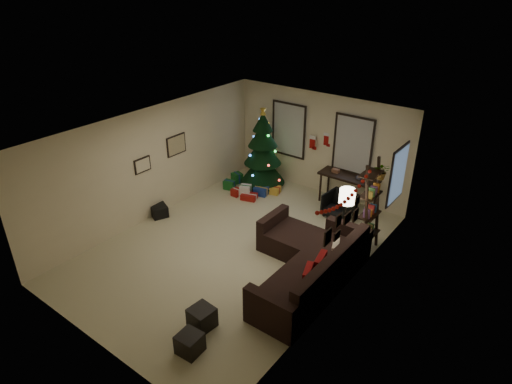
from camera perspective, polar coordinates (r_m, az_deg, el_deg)
floor at (r=9.77m, az=-2.61°, el=-7.14°), size 7.00×7.00×0.00m
ceiling at (r=8.55m, az=-2.99°, el=7.99°), size 7.00×7.00×0.00m
wall_back at (r=11.74m, az=8.22°, el=6.17°), size 5.00×0.00×5.00m
wall_front at (r=7.18m, az=-21.18°, el=-10.33°), size 5.00×0.00×5.00m
wall_left at (r=10.71m, az=-13.17°, el=3.61°), size 0.00×7.00×7.00m
wall_right at (r=7.91m, az=11.36°, el=-5.08°), size 0.00×7.00×7.00m
window_back_left at (r=12.10m, az=4.27°, el=8.03°), size 1.05×0.06×1.50m
window_back_right at (r=11.25m, az=12.43°, el=5.95°), size 1.05×0.06×1.50m
window_right_wall at (r=9.98m, az=17.92°, el=2.12°), size 0.06×0.90×1.30m
christmas_tree at (r=12.04m, az=0.87°, el=4.95°), size 1.24×1.24×2.30m
presents at (r=11.98m, az=-1.07°, el=0.43°), size 1.50×1.01×0.30m
sofa at (r=8.79m, az=6.80°, el=-9.33°), size 2.10×3.04×0.92m
pillow_red_a at (r=7.91m, az=6.68°, el=-10.97°), size 0.25×0.44×0.43m
pillow_red_b at (r=8.22m, az=8.28°, el=-9.42°), size 0.21×0.46×0.45m
pillow_cream at (r=8.65m, az=10.18°, el=-7.60°), size 0.26×0.42×0.41m
ottoman_near at (r=7.84m, az=-6.99°, el=-15.79°), size 0.42×0.42×0.37m
ottoman_far at (r=7.47m, az=-8.55°, el=-18.76°), size 0.39×0.39×0.35m
desk at (r=11.33m, az=11.87°, el=1.58°), size 1.51×0.54×0.82m
desk_chair at (r=10.94m, az=10.67°, el=-1.67°), size 0.65×0.62×0.62m
bookshelf at (r=9.48m, az=14.62°, el=-2.15°), size 0.30×0.60×2.07m
potted_plant at (r=9.42m, az=15.99°, el=2.91°), size 0.53×0.49×0.47m
floor_lamp at (r=9.09m, az=11.65°, el=-1.10°), size 0.32×0.32×1.54m
art_map at (r=11.07m, az=-10.26°, el=6.01°), size 0.04×0.60×0.50m
art_abstract at (r=10.49m, az=-14.45°, el=3.40°), size 0.04×0.45×0.35m
gallery at (r=7.75m, az=11.13°, el=-3.88°), size 0.03×1.25×0.54m
garland at (r=7.57m, az=11.46°, el=-0.46°), size 0.08×1.90×0.30m
stocking_left at (r=11.68m, az=7.32°, el=6.40°), size 0.20×0.05×0.36m
stocking_right at (r=11.62m, az=9.13°, el=6.77°), size 0.20×0.05×0.36m
storage_bin at (r=11.18m, az=-12.54°, el=-2.21°), size 0.66×0.56×0.28m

